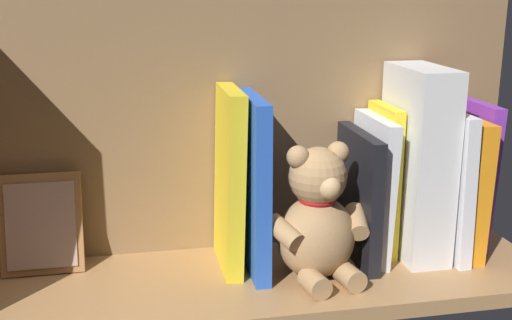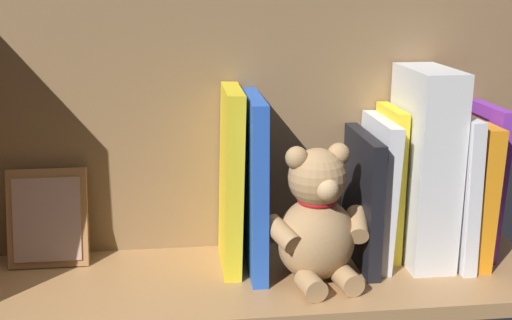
{
  "view_description": "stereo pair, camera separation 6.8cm",
  "coord_description": "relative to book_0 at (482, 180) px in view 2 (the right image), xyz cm",
  "views": [
    {
      "loc": [
        17.09,
        85.06,
        41.04
      ],
      "look_at": [
        0.0,
        0.0,
        16.98
      ],
      "focal_mm": 45.51,
      "sensor_mm": 36.0,
      "label": 1
    },
    {
      "loc": [
        10.36,
        86.13,
        41.04
      ],
      "look_at": [
        0.0,
        0.0,
        16.98
      ],
      "focal_mm": 45.51,
      "sensor_mm": 36.0,
      "label": 2
    }
  ],
  "objects": [
    {
      "name": "book_7",
      "position": [
        38.7,
        0.66,
        1.72
      ],
      "size": [
        3.28,
        13.09,
        26.57
      ],
      "primitive_type": "cube",
      "rotation": [
        0.0,
        -0.03,
        0.0
      ],
      "color": "yellow",
      "rests_on": "ground_plane"
    },
    {
      "name": "ground_plane",
      "position": [
        35.46,
        4.07,
        -12.64
      ],
      "size": [
        85.46,
        26.71,
        2.2
      ],
      "primitive_type": "cube",
      "color": "#A87A4C"
    },
    {
      "name": "book_6",
      "position": [
        35.9,
        1.91,
        1.26
      ],
      "size": [
        2.23,
        15.6,
        25.6
      ],
      "primitive_type": "cube",
      "color": "blue",
      "rests_on": "ground_plane"
    },
    {
      "name": "book_0",
      "position": [
        0.0,
        0.0,
        0.0
      ],
      "size": [
        2.87,
        11.78,
        23.14
      ],
      "primitive_type": "cube",
      "rotation": [
        0.0,
        -0.04,
        0.0
      ],
      "color": "purple",
      "rests_on": "ground_plane"
    },
    {
      "name": "book_2",
      "position": [
        5.5,
        1.91,
        -0.23
      ],
      "size": [
        2.46,
        15.59,
        22.65
      ],
      "primitive_type": "cube",
      "rotation": [
        0.0,
        0.02,
        0.0
      ],
      "color": "silver",
      "rests_on": "ground_plane"
    },
    {
      "name": "book_4",
      "position": [
        16.96,
        1.08,
        -0.7
      ],
      "size": [
        2.86,
        13.94,
        21.73
      ],
      "primitive_type": "cube",
      "rotation": [
        0.0,
        -0.04,
        0.0
      ],
      "color": "silver",
      "rests_on": "ground_plane"
    },
    {
      "name": "dictionary_thick_white",
      "position": [
        10.08,
        1.53,
        2.97
      ],
      "size": [
        6.35,
        14.64,
        29.01
      ],
      "primitive_type": "cube",
      "color": "silver",
      "rests_on": "ground_plane"
    },
    {
      "name": "picture_frame_leaning",
      "position": [
        65.73,
        -3.04,
        -4.47
      ],
      "size": [
        11.58,
        5.01,
        14.46
      ],
      "color": "#9E6B3D",
      "rests_on": "ground_plane"
    },
    {
      "name": "teddy_bear",
      "position": [
        27.25,
        7.14,
        -2.91
      ],
      "size": [
        15.65,
        13.96,
        19.62
      ],
      "rotation": [
        0.0,
        0.0,
        0.19
      ],
      "color": "tan",
      "rests_on": "ground_plane"
    },
    {
      "name": "book_3",
      "position": [
        14.59,
        -0.62,
        -0.05
      ],
      "size": [
        1.78,
        10.53,
        22.99
      ],
      "primitive_type": "cube",
      "color": "yellow",
      "rests_on": "ground_plane"
    },
    {
      "name": "book_5",
      "position": [
        19.41,
        1.94,
        -1.66
      ],
      "size": [
        1.91,
        15.66,
        19.75
      ],
      "primitive_type": "cube",
      "color": "black",
      "rests_on": "ground_plane"
    },
    {
      "name": "shelf_back_panel",
      "position": [
        35.46,
        -7.04,
        7.92
      ],
      "size": [
        85.46,
        1.5,
        38.91
      ],
      "primitive_type": "cube",
      "color": "olive",
      "rests_on": "ground_plane"
    },
    {
      "name": "book_1",
      "position": [
        2.77,
        1.53,
        -0.9
      ],
      "size": [
        3.05,
        14.83,
        21.33
      ],
      "primitive_type": "cube",
      "rotation": [
        0.0,
        -0.02,
        0.0
      ],
      "color": "orange",
      "rests_on": "ground_plane"
    }
  ]
}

